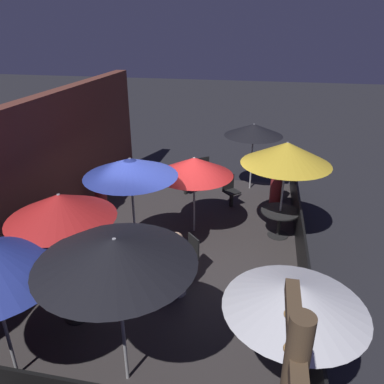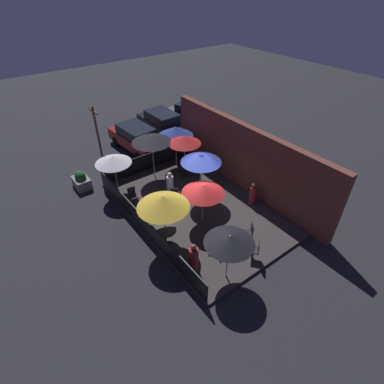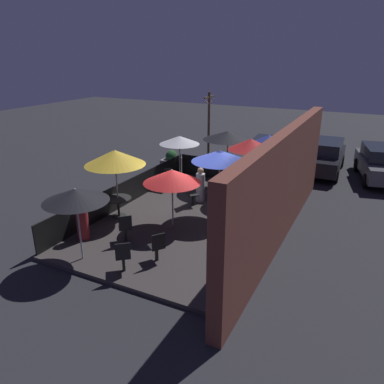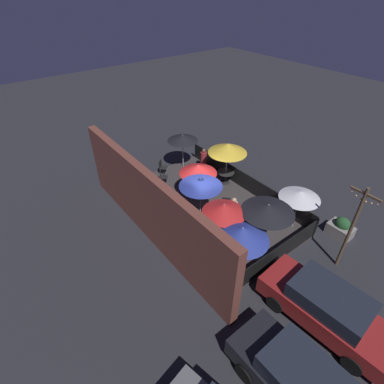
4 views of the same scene
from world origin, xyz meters
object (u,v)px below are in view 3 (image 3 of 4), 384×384
object	(u,v)px
patio_umbrella_7	(220,156)
parked_car_1	(324,156)
patio_chair_1	(157,246)
patron_0	(82,221)
patron_1	(200,186)
patio_chair_0	(125,227)
patio_umbrella_1	(251,144)
planter_box	(171,161)
parked_car_2	(381,163)
patio_umbrella_0	(115,157)
patio_umbrella_2	(179,140)
patio_umbrella_5	(76,195)
patio_chair_4	(191,194)
dining_table_0	(118,202)
patio_chair_3	(123,255)
patio_umbrella_3	(228,135)
light_post	(209,127)
patio_umbrella_4	(269,141)
dining_table_1	(249,185)
patio_chair_2	(167,179)
patron_2	(246,233)
patio_umbrella_6	(172,176)

from	to	relation	value
patio_umbrella_7	parked_car_1	distance (m)	8.14
patio_chair_1	patron_0	distance (m)	2.84
patron_1	patio_chair_0	bearing A→B (deg)	-48.96
patio_umbrella_1	patron_1	bearing A→B (deg)	-58.46
patio_chair_1	planter_box	size ratio (longest dim) A/B	0.84
patio_umbrella_1	parked_car_2	xyz separation A→B (m)	(-5.46, 4.65, -1.54)
patio_umbrella_0	patio_chair_0	xyz separation A→B (m)	(1.48, 1.38, -1.70)
patio_umbrella_0	patio_umbrella_2	size ratio (longest dim) A/B	1.20
patio_umbrella_5	patron_0	world-z (taller)	patio_umbrella_5
patio_chair_1	patio_chair_4	world-z (taller)	patio_chair_4
dining_table_0	patio_chair_4	world-z (taller)	patio_chair_4
patio_umbrella_5	parked_car_2	world-z (taller)	patio_umbrella_5
patio_chair_1	patio_chair_3	distance (m)	1.02
patio_umbrella_3	light_post	distance (m)	3.15
patio_umbrella_1	patio_chair_4	size ratio (longest dim) A/B	2.71
patio_chair_4	planter_box	distance (m)	5.35
patio_umbrella_7	planter_box	bearing A→B (deg)	-135.31
patio_umbrella_7	patio_chair_3	xyz separation A→B (m)	(4.60, -0.83, -1.73)
patio_chair_1	patio_umbrella_7	bearing A→B (deg)	-59.22
patio_umbrella_0	patio_umbrella_4	bearing A→B (deg)	141.60
patio_umbrella_0	patio_chair_3	size ratio (longest dim) A/B	2.68
patio_chair_1	patron_1	bearing A→B (deg)	-43.88
dining_table_1	patio_chair_4	bearing A→B (deg)	-47.08
patio_chair_4	parked_car_1	bearing A→B (deg)	19.27
patio_chair_1	patio_chair_2	world-z (taller)	patio_chair_2
patio_umbrella_3	patron_2	distance (m)	5.96
patio_chair_0	planter_box	world-z (taller)	patio_chair_0
patio_umbrella_2	patio_chair_3	distance (m)	8.07
patio_umbrella_5	light_post	distance (m)	10.08
patio_umbrella_6	patron_1	distance (m)	2.75
patio_umbrella_0	light_post	distance (m)	7.19
patio_chair_3	parked_car_2	xyz separation A→B (m)	(-12.06, 5.94, 0.23)
patio_umbrella_7	dining_table_0	world-z (taller)	patio_umbrella_7
patio_umbrella_3	parked_car_1	distance (m)	5.88
patio_chair_3	light_post	distance (m)	10.43
patio_umbrella_4	patron_0	distance (m)	8.10
patio_umbrella_5	patron_1	distance (m)	5.81
patron_2	light_post	xyz separation A→B (m)	(-7.50, -4.60, 1.50)
dining_table_0	parked_car_1	xyz separation A→B (m)	(-9.27, 5.70, 0.16)
patio_chair_0	patio_chair_4	world-z (taller)	patio_chair_0
patio_umbrella_0	patio_chair_2	size ratio (longest dim) A/B	2.67
patio_umbrella_7	patio_chair_0	distance (m)	4.03
patio_umbrella_5	patron_2	size ratio (longest dim) A/B	1.77
patio_umbrella_0	patron_1	distance (m)	3.68
patio_umbrella_2	patio_umbrella_7	xyz separation A→B (m)	(2.99, 3.20, 0.36)
patio_umbrella_3	patio_chair_3	size ratio (longest dim) A/B	2.69
light_post	dining_table_0	bearing A→B (deg)	-2.45
patron_0	light_post	bearing A→B (deg)	-85.79
patio_umbrella_3	patio_umbrella_1	bearing A→B (deg)	51.97
patio_chair_1	patron_1	world-z (taller)	patron_1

